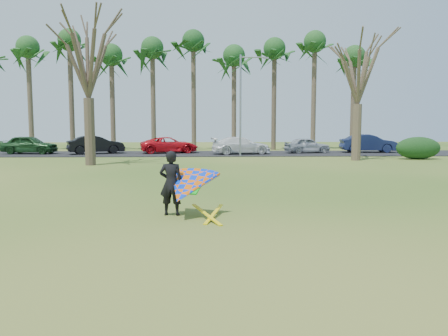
{
  "coord_description": "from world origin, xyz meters",
  "views": [
    {
      "loc": [
        -0.51,
        -12.77,
        2.6
      ],
      "look_at": [
        0.0,
        2.0,
        1.1
      ],
      "focal_mm": 35.0,
      "sensor_mm": 36.0,
      "label": 1
    }
  ],
  "objects_px": {
    "car_2": "(169,145)",
    "car_3": "(241,145)",
    "streetlight": "(242,100)",
    "kite_flyer": "(185,186)",
    "car_1": "(96,145)",
    "car_5": "(368,143)",
    "car_0": "(29,145)",
    "car_4": "(307,145)",
    "bare_tree_left": "(87,54)",
    "bare_tree_right": "(359,67)"
  },
  "relations": [
    {
      "from": "bare_tree_right",
      "to": "streetlight",
      "type": "height_order",
      "value": "bare_tree_right"
    },
    {
      "from": "bare_tree_left",
      "to": "car_3",
      "type": "xyz_separation_m",
      "value": [
        10.22,
        9.04,
        -6.13
      ]
    },
    {
      "from": "streetlight",
      "to": "kite_flyer",
      "type": "distance_m",
      "value": 23.21
    },
    {
      "from": "car_0",
      "to": "bare_tree_left",
      "type": "bearing_deg",
      "value": -137.6
    },
    {
      "from": "streetlight",
      "to": "car_4",
      "type": "bearing_deg",
      "value": 28.66
    },
    {
      "from": "car_3",
      "to": "kite_flyer",
      "type": "xyz_separation_m",
      "value": [
        -3.41,
        -24.73,
        0.08
      ]
    },
    {
      "from": "car_3",
      "to": "car_4",
      "type": "distance_m",
      "value": 6.02
    },
    {
      "from": "bare_tree_left",
      "to": "car_4",
      "type": "relative_size",
      "value": 2.46
    },
    {
      "from": "car_1",
      "to": "kite_flyer",
      "type": "relative_size",
      "value": 1.96
    },
    {
      "from": "bare_tree_right",
      "to": "car_0",
      "type": "xyz_separation_m",
      "value": [
        -25.8,
        6.91,
        -5.73
      ]
    },
    {
      "from": "car_1",
      "to": "car_5",
      "type": "xyz_separation_m",
      "value": [
        23.93,
        0.92,
        0.03
      ]
    },
    {
      "from": "bare_tree_right",
      "to": "car_3",
      "type": "xyz_separation_m",
      "value": [
        -7.78,
        6.04,
        -5.78
      ]
    },
    {
      "from": "car_0",
      "to": "car_5",
      "type": "bearing_deg",
      "value": -84.17
    },
    {
      "from": "streetlight",
      "to": "kite_flyer",
      "type": "xyz_separation_m",
      "value": [
        -3.36,
        -22.68,
        -3.61
      ]
    },
    {
      "from": "car_0",
      "to": "car_1",
      "type": "height_order",
      "value": "car_0"
    },
    {
      "from": "car_2",
      "to": "car_4",
      "type": "xyz_separation_m",
      "value": [
        12.09,
        -0.35,
        -0.02
      ]
    },
    {
      "from": "kite_flyer",
      "to": "car_5",
      "type": "bearing_deg",
      "value": 60.49
    },
    {
      "from": "car_0",
      "to": "kite_flyer",
      "type": "bearing_deg",
      "value": -146.08
    },
    {
      "from": "car_5",
      "to": "bare_tree_left",
      "type": "bearing_deg",
      "value": 120.04
    },
    {
      "from": "bare_tree_right",
      "to": "kite_flyer",
      "type": "distance_m",
      "value": 22.51
    },
    {
      "from": "streetlight",
      "to": "car_4",
      "type": "relative_size",
      "value": 2.03
    },
    {
      "from": "car_0",
      "to": "car_5",
      "type": "height_order",
      "value": "car_5"
    },
    {
      "from": "car_4",
      "to": "kite_flyer",
      "type": "relative_size",
      "value": 1.65
    },
    {
      "from": "bare_tree_right",
      "to": "kite_flyer",
      "type": "bearing_deg",
      "value": -120.94
    },
    {
      "from": "bare_tree_right",
      "to": "car_5",
      "type": "bearing_deg",
      "value": 64.11
    },
    {
      "from": "car_2",
      "to": "car_4",
      "type": "height_order",
      "value": "car_2"
    },
    {
      "from": "car_1",
      "to": "car_3",
      "type": "bearing_deg",
      "value": -117.99
    },
    {
      "from": "car_1",
      "to": "streetlight",
      "type": "bearing_deg",
      "value": -127.29
    },
    {
      "from": "car_5",
      "to": "car_2",
      "type": "bearing_deg",
      "value": 94.2
    },
    {
      "from": "car_0",
      "to": "car_4",
      "type": "bearing_deg",
      "value": -84.97
    },
    {
      "from": "streetlight",
      "to": "car_0",
      "type": "xyz_separation_m",
      "value": [
        -17.96,
        2.91,
        -3.62
      ]
    },
    {
      "from": "car_1",
      "to": "kite_flyer",
      "type": "bearing_deg",
      "value": 175.0
    },
    {
      "from": "car_1",
      "to": "kite_flyer",
      "type": "height_order",
      "value": "kite_flyer"
    },
    {
      "from": "car_0",
      "to": "car_4",
      "type": "relative_size",
      "value": 1.16
    },
    {
      "from": "streetlight",
      "to": "car_3",
      "type": "xyz_separation_m",
      "value": [
        0.06,
        2.04,
        -3.68
      ]
    },
    {
      "from": "car_3",
      "to": "car_5",
      "type": "height_order",
      "value": "car_5"
    },
    {
      "from": "bare_tree_left",
      "to": "car_2",
      "type": "bearing_deg",
      "value": 69.21
    },
    {
      "from": "kite_flyer",
      "to": "car_3",
      "type": "bearing_deg",
      "value": 82.14
    },
    {
      "from": "car_0",
      "to": "car_5",
      "type": "relative_size",
      "value": 0.94
    },
    {
      "from": "car_3",
      "to": "car_0",
      "type": "bearing_deg",
      "value": 79.32
    },
    {
      "from": "bare_tree_left",
      "to": "car_5",
      "type": "height_order",
      "value": "bare_tree_left"
    },
    {
      "from": "car_2",
      "to": "car_3",
      "type": "distance_m",
      "value": 6.38
    },
    {
      "from": "car_4",
      "to": "car_2",
      "type": "bearing_deg",
      "value": 77.91
    },
    {
      "from": "car_2",
      "to": "streetlight",
      "type": "bearing_deg",
      "value": -133.8
    },
    {
      "from": "car_3",
      "to": "car_4",
      "type": "relative_size",
      "value": 1.26
    },
    {
      "from": "streetlight",
      "to": "car_0",
      "type": "bearing_deg",
      "value": 170.78
    },
    {
      "from": "car_3",
      "to": "kite_flyer",
      "type": "height_order",
      "value": "kite_flyer"
    },
    {
      "from": "streetlight",
      "to": "car_5",
      "type": "bearing_deg",
      "value": 17.91
    },
    {
      "from": "bare_tree_right",
      "to": "car_3",
      "type": "distance_m",
      "value": 11.43
    },
    {
      "from": "car_0",
      "to": "kite_flyer",
      "type": "xyz_separation_m",
      "value": [
        14.6,
        -25.6,
        0.02
      ]
    }
  ]
}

